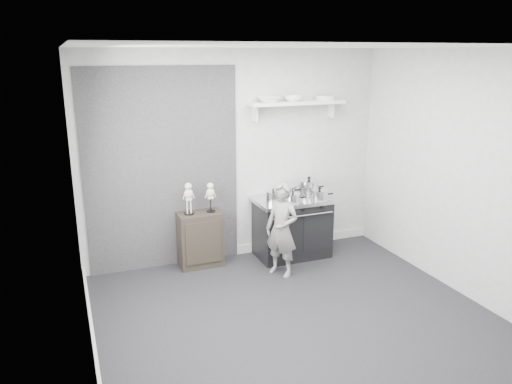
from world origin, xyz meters
TOP-DOWN VIEW (x-y plane):
  - ground at (0.00, 0.00)m, footprint 4.00×4.00m
  - room_shell at (-0.09, 0.15)m, footprint 4.02×3.62m
  - wall_shelf at (0.80, 1.68)m, footprint 1.30×0.26m
  - stove at (0.68, 1.48)m, footprint 1.00×0.62m
  - side_cabinet at (-0.55, 1.61)m, footprint 0.54×0.32m
  - child at (0.30, 0.99)m, footprint 0.47×0.51m
  - pot_front_left at (0.37, 1.41)m, footprint 0.29×0.20m
  - pot_back_left at (0.64, 1.62)m, footprint 0.36×0.27m
  - pot_back_right at (0.95, 1.56)m, footprint 0.36×0.27m
  - pot_front_right at (0.99, 1.32)m, footprint 0.31×0.23m
  - pot_front_center at (0.60, 1.32)m, footprint 0.28×0.19m
  - skeleton_full at (-0.68, 1.61)m, footprint 0.13×0.08m
  - skeleton_torso at (-0.40, 1.61)m, footprint 0.12×0.08m
  - bowl_large at (0.41, 1.67)m, footprint 0.29×0.29m
  - bowl_small at (0.74, 1.67)m, footprint 0.23×0.23m
  - plate_stack at (1.21, 1.67)m, footprint 0.25×0.25m

SIDE VIEW (x-z plane):
  - ground at x=0.00m, z-range 0.00..0.00m
  - side_cabinet at x=-0.55m, z-range 0.00..0.71m
  - stove at x=0.68m, z-range 0.00..0.80m
  - child at x=0.30m, z-range 0.00..1.17m
  - pot_front_center at x=0.60m, z-range 0.78..0.94m
  - pot_front_right at x=0.99m, z-range 0.78..0.95m
  - pot_back_left at x=0.64m, z-range 0.78..0.97m
  - pot_front_left at x=0.37m, z-range 0.78..0.97m
  - pot_back_right at x=0.95m, z-range 0.78..1.03m
  - skeleton_torso at x=-0.40m, z-range 0.71..1.14m
  - skeleton_full at x=-0.68m, z-range 0.71..1.17m
  - room_shell at x=-0.09m, z-range 0.28..2.99m
  - wall_shelf at x=0.80m, z-range 1.89..2.13m
  - plate_stack at x=1.21m, z-range 2.04..2.10m
  - bowl_large at x=0.41m, z-range 2.04..2.11m
  - bowl_small at x=0.74m, z-range 2.04..2.11m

